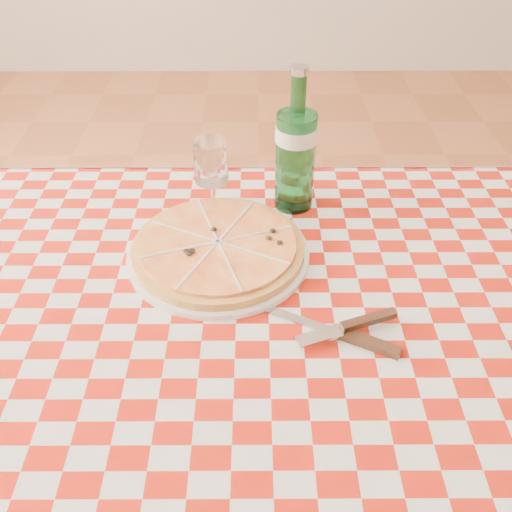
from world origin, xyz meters
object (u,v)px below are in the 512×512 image
at_px(pizza_plate, 218,247).
at_px(water_bottle, 296,141).
at_px(wine_glass, 212,179).
at_px(dining_table, 268,349).

distance_m(pizza_plate, water_bottle, 0.25).
bearing_deg(pizza_plate, wine_glass, 96.86).
bearing_deg(wine_glass, pizza_plate, -83.14).
xyz_separation_m(pizza_plate, water_bottle, (0.14, 0.17, 0.12)).
relative_size(dining_table, wine_glass, 7.46).
xyz_separation_m(dining_table, water_bottle, (0.06, 0.30, 0.24)).
height_order(pizza_plate, wine_glass, wine_glass).
bearing_deg(water_bottle, dining_table, -100.57).
xyz_separation_m(pizza_plate, wine_glass, (-0.02, 0.13, 0.06)).
distance_m(dining_table, pizza_plate, 0.20).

